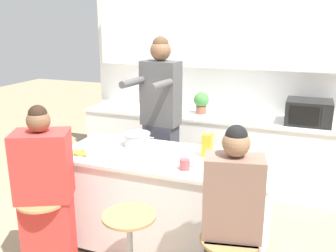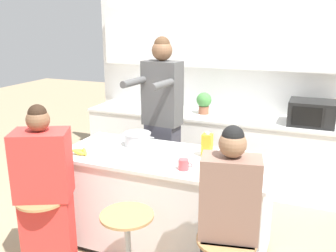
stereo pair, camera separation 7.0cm
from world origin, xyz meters
TOP-DOWN VIEW (x-y plane):
  - ground_plane at (0.00, 0.00)m, footprint 16.00×16.00m
  - wall_back at (0.00, 1.94)m, footprint 3.57×0.22m
  - back_counter at (0.00, 1.62)m, footprint 3.32×0.67m
  - kitchen_island at (0.00, 0.00)m, footprint 1.85×0.81m
  - bar_stool_leftmost at (-0.74, -0.73)m, footprint 0.39×0.39m
  - bar_stool_center at (0.00, -0.70)m, footprint 0.39×0.39m
  - person_cooking at (-0.31, 0.69)m, footprint 0.45×0.62m
  - person_wrapped_blanket at (-0.73, -0.69)m, footprint 0.50×0.44m
  - person_seated_near at (0.74, -0.69)m, footprint 0.41×0.32m
  - cooking_pot at (-0.35, 0.17)m, footprint 0.34×0.26m
  - fruit_bowl at (0.59, -0.14)m, footprint 0.17×0.17m
  - coffee_cup_near at (0.26, -0.23)m, footprint 0.12×0.08m
  - banana_bunch at (-0.70, -0.24)m, footprint 0.18×0.13m
  - juice_carton at (0.34, 0.13)m, footprint 0.08×0.08m
  - microwave at (1.14, 1.58)m, footprint 0.50×0.40m
  - potted_plant at (-0.14, 1.62)m, footprint 0.19×0.19m

SIDE VIEW (x-z plane):
  - ground_plane at x=0.00m, z-range 0.00..0.00m
  - bar_stool_leftmost at x=-0.74m, z-range 0.05..0.74m
  - bar_stool_center at x=0.00m, z-range 0.05..0.74m
  - back_counter at x=0.00m, z-range 0.00..0.89m
  - kitchen_island at x=0.00m, z-range 0.01..0.90m
  - person_seated_near at x=0.74m, z-range -0.06..1.37m
  - person_wrapped_blanket at x=-0.73m, z-range -0.04..1.40m
  - banana_bunch at x=-0.70m, z-range 0.89..0.95m
  - fruit_bowl at x=0.59m, z-range 0.90..0.98m
  - coffee_cup_near at x=0.26m, z-range 0.90..0.98m
  - person_cooking at x=-0.31m, z-range 0.01..1.89m
  - cooking_pot at x=-0.35m, z-range 0.90..1.02m
  - juice_carton at x=0.34m, z-range 0.89..1.11m
  - microwave at x=1.14m, z-range 0.89..1.17m
  - potted_plant at x=-0.14m, z-range 0.91..1.18m
  - wall_back at x=0.00m, z-range 0.19..2.89m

